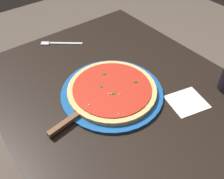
{
  "coord_description": "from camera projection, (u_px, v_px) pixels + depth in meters",
  "views": [
    {
      "loc": [
        -0.53,
        0.42,
        1.38
      ],
      "look_at": [
        -0.02,
        0.03,
        0.77
      ],
      "focal_mm": 39.66,
      "sensor_mm": 36.0,
      "label": 1
    }
  ],
  "objects": [
    {
      "name": "fork",
      "position": [
        59.0,
        44.0,
        1.13
      ],
      "size": [
        0.13,
        0.16,
        0.0
      ],
      "color": "silver",
      "rests_on": "restaurant_table"
    },
    {
      "name": "restaurant_table",
      "position": [
        115.0,
        112.0,
        1.03
      ],
      "size": [
        0.97,
        0.83,
        0.75
      ],
      "color": "black",
      "rests_on": "ground_plane"
    },
    {
      "name": "pizza",
      "position": [
        112.0,
        89.0,
        0.89
      ],
      "size": [
        0.32,
        0.32,
        0.02
      ],
      "color": "#DBB26B",
      "rests_on": "serving_plate"
    },
    {
      "name": "pizza_server",
      "position": [
        75.0,
        116.0,
        0.8
      ],
      "size": [
        0.08,
        0.22,
        0.01
      ],
      "color": "silver",
      "rests_on": "serving_plate"
    },
    {
      "name": "napkin_folded_right",
      "position": [
        187.0,
        102.0,
        0.87
      ],
      "size": [
        0.14,
        0.15,
        0.0
      ],
      "primitive_type": "cube",
      "rotation": [
        0.0,
        0.0,
        -0.24
      ],
      "color": "white",
      "rests_on": "restaurant_table"
    },
    {
      "name": "serving_plate",
      "position": [
        112.0,
        92.0,
        0.9
      ],
      "size": [
        0.37,
        0.37,
        0.01
      ],
      "primitive_type": "cylinder",
      "color": "#195199",
      "rests_on": "restaurant_table"
    }
  ]
}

